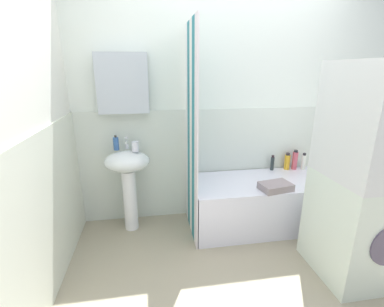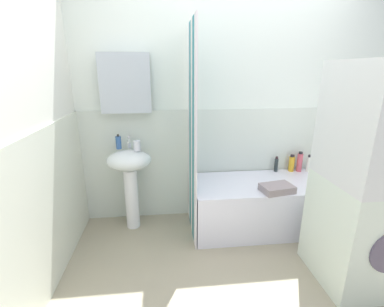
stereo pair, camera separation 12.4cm
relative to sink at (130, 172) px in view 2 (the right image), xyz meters
The scene contains 15 objects.
ground_plane 1.59m from the sink, 45.09° to the right, with size 4.80×5.60×0.04m, color tan.
wall_back_tiled 1.12m from the sink, 13.69° to the left, with size 3.60×0.18×2.40m.
wall_left_tiled 1.01m from the sink, 128.43° to the right, with size 0.07×1.81×2.40m.
sink is the anchor object (origin of this frame).
faucet 0.30m from the sink, 90.00° to the left, with size 0.03×0.12×0.12m.
soap_dispenser 0.32m from the sink, 142.63° to the left, with size 0.05×0.05×0.15m.
toothbrush_cup 0.29m from the sink, ahead, with size 0.07×0.07×0.10m, color silver.
bathtub 1.39m from the sink, ahead, with size 1.42×0.66×0.50m, color white.
shower_curtain 0.74m from the sink, 12.94° to the right, with size 0.01×0.66×2.00m.
body_wash_bottle 1.95m from the sink, ahead, with size 0.05×0.05×0.19m.
shampoo_bottle 1.85m from the sink, ahead, with size 0.06×0.06×0.23m.
lotion_bottle 1.77m from the sink, ahead, with size 0.06×0.06×0.19m.
conditioner_bottle 1.59m from the sink, ahead, with size 0.04×0.04×0.17m.
towel_folded 1.44m from the sink, 14.95° to the right, with size 0.29×0.19×0.07m, color gray.
washer_dryer_stack 2.04m from the sink, 27.20° to the right, with size 0.58×0.62×1.66m.
Camera 2 is at (-0.68, -1.55, 1.60)m, focal length 25.29 mm.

